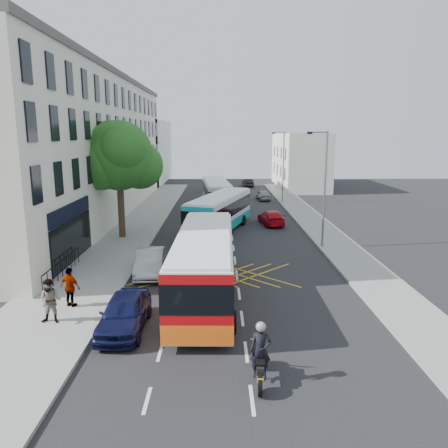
{
  "coord_description": "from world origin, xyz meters",
  "views": [
    {
      "loc": [
        -0.98,
        -17.91,
        7.97
      ],
      "look_at": [
        -0.69,
        9.82,
        2.2
      ],
      "focal_mm": 35.0,
      "sensor_mm": 36.0,
      "label": 1
    }
  ],
  "objects_px": {
    "bus_mid": "(220,212)",
    "bus_far": "(217,194)",
    "distant_car_grey": "(216,186)",
    "street_tree": "(118,156)",
    "pedestrian_far": "(70,287)",
    "parked_car_silver": "(150,262)",
    "distant_car_silver": "(263,195)",
    "motorbike": "(260,354)",
    "parked_car_blue": "(125,313)",
    "red_hatchback": "(271,218)",
    "lamp_far": "(282,163)",
    "pedestrian_near": "(50,301)",
    "bus_near": "(205,264)",
    "lamp_near": "(324,183)",
    "distant_car_dark": "(248,183)"
  },
  "relations": [
    {
      "from": "lamp_near",
      "to": "pedestrian_far",
      "type": "xyz_separation_m",
      "value": [
        -14.02,
        -10.9,
        -3.55
      ]
    },
    {
      "from": "bus_far",
      "to": "parked_car_silver",
      "type": "relative_size",
      "value": 2.49
    },
    {
      "from": "distant_car_silver",
      "to": "pedestrian_near",
      "type": "distance_m",
      "value": 37.55
    },
    {
      "from": "parked_car_blue",
      "to": "distant_car_grey",
      "type": "relative_size",
      "value": 0.82
    },
    {
      "from": "distant_car_dark",
      "to": "pedestrian_far",
      "type": "height_order",
      "value": "pedestrian_far"
    },
    {
      "from": "motorbike",
      "to": "parked_car_blue",
      "type": "relative_size",
      "value": 0.53
    },
    {
      "from": "parked_car_blue",
      "to": "lamp_far",
      "type": "bearing_deg",
      "value": 71.69
    },
    {
      "from": "distant_car_silver",
      "to": "lamp_far",
      "type": "bearing_deg",
      "value": 118.87
    },
    {
      "from": "bus_far",
      "to": "parked_car_blue",
      "type": "height_order",
      "value": "bus_far"
    },
    {
      "from": "distant_car_grey",
      "to": "pedestrian_far",
      "type": "relative_size",
      "value": 2.94
    },
    {
      "from": "distant_car_dark",
      "to": "lamp_near",
      "type": "bearing_deg",
      "value": 88.93
    },
    {
      "from": "parked_car_silver",
      "to": "distant_car_silver",
      "type": "distance_m",
      "value": 30.03
    },
    {
      "from": "bus_near",
      "to": "bus_mid",
      "type": "xyz_separation_m",
      "value": [
        0.78,
        15.06,
        -0.13
      ]
    },
    {
      "from": "lamp_near",
      "to": "distant_car_dark",
      "type": "height_order",
      "value": "lamp_near"
    },
    {
      "from": "motorbike",
      "to": "street_tree",
      "type": "bearing_deg",
      "value": 118.86
    },
    {
      "from": "street_tree",
      "to": "red_hatchback",
      "type": "relative_size",
      "value": 2.03
    },
    {
      "from": "distant_car_dark",
      "to": "pedestrian_far",
      "type": "relative_size",
      "value": 2.01
    },
    {
      "from": "bus_far",
      "to": "red_hatchback",
      "type": "relative_size",
      "value": 2.51
    },
    {
      "from": "lamp_far",
      "to": "parked_car_silver",
      "type": "relative_size",
      "value": 1.83
    },
    {
      "from": "bus_mid",
      "to": "bus_far",
      "type": "xyz_separation_m",
      "value": [
        -0.33,
        11.16,
        -0.01
      ]
    },
    {
      "from": "distant_car_dark",
      "to": "pedestrian_far",
      "type": "bearing_deg",
      "value": 71.14
    },
    {
      "from": "bus_far",
      "to": "distant_car_grey",
      "type": "bearing_deg",
      "value": 85.39
    },
    {
      "from": "bus_near",
      "to": "motorbike",
      "type": "relative_size",
      "value": 4.96
    },
    {
      "from": "parked_car_blue",
      "to": "bus_far",
      "type": "bearing_deg",
      "value": 83.29
    },
    {
      "from": "distant_car_grey",
      "to": "motorbike",
      "type": "bearing_deg",
      "value": -93.65
    },
    {
      "from": "street_tree",
      "to": "motorbike",
      "type": "height_order",
      "value": "street_tree"
    },
    {
      "from": "parked_car_blue",
      "to": "distant_car_dark",
      "type": "bearing_deg",
      "value": 80.79
    },
    {
      "from": "pedestrian_near",
      "to": "bus_far",
      "type": "bearing_deg",
      "value": 80.62
    },
    {
      "from": "lamp_near",
      "to": "parked_car_blue",
      "type": "xyz_separation_m",
      "value": [
        -11.1,
        -13.07,
        -3.87
      ]
    },
    {
      "from": "motorbike",
      "to": "parked_car_blue",
      "type": "distance_m",
      "value": 6.52
    },
    {
      "from": "pedestrian_far",
      "to": "bus_near",
      "type": "bearing_deg",
      "value": -143.56
    },
    {
      "from": "lamp_far",
      "to": "bus_near",
      "type": "xyz_separation_m",
      "value": [
        -7.91,
        -29.52,
        -2.89
      ]
    },
    {
      "from": "distant_car_dark",
      "to": "bus_mid",
      "type": "bearing_deg",
      "value": 76.53
    },
    {
      "from": "parked_car_blue",
      "to": "bus_near",
      "type": "bearing_deg",
      "value": 48.35
    },
    {
      "from": "distant_car_grey",
      "to": "pedestrian_near",
      "type": "height_order",
      "value": "pedestrian_near"
    },
    {
      "from": "lamp_near",
      "to": "pedestrian_near",
      "type": "bearing_deg",
      "value": -138.36
    },
    {
      "from": "pedestrian_far",
      "to": "lamp_near",
      "type": "bearing_deg",
      "value": -118.45
    },
    {
      "from": "lamp_far",
      "to": "red_hatchback",
      "type": "distance_m",
      "value": 12.76
    },
    {
      "from": "bus_far",
      "to": "motorbike",
      "type": "height_order",
      "value": "bus_far"
    },
    {
      "from": "parked_car_blue",
      "to": "pedestrian_near",
      "type": "bearing_deg",
      "value": 173.13
    },
    {
      "from": "distant_car_dark",
      "to": "pedestrian_near",
      "type": "xyz_separation_m",
      "value": [
        -11.38,
        -49.02,
        0.49
      ]
    },
    {
      "from": "parked_car_silver",
      "to": "pedestrian_far",
      "type": "distance_m",
      "value": 5.87
    },
    {
      "from": "bus_mid",
      "to": "distant_car_grey",
      "type": "distance_m",
      "value": 25.51
    },
    {
      "from": "lamp_far",
      "to": "distant_car_silver",
      "type": "relative_size",
      "value": 2.24
    },
    {
      "from": "pedestrian_near",
      "to": "pedestrian_far",
      "type": "height_order",
      "value": "pedestrian_near"
    },
    {
      "from": "bus_near",
      "to": "bus_mid",
      "type": "height_order",
      "value": "bus_near"
    },
    {
      "from": "street_tree",
      "to": "pedestrian_far",
      "type": "bearing_deg",
      "value": -87.17
    },
    {
      "from": "distant_car_silver",
      "to": "pedestrian_near",
      "type": "bearing_deg",
      "value": 65.78
    },
    {
      "from": "lamp_near",
      "to": "pedestrian_near",
      "type": "relative_size",
      "value": 4.2
    },
    {
      "from": "parked_car_silver",
      "to": "distant_car_dark",
      "type": "distance_m",
      "value": 42.94
    }
  ]
}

